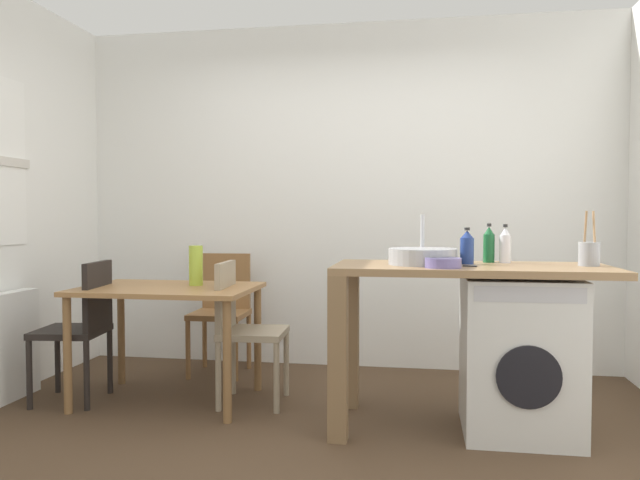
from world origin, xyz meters
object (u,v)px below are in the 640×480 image
object	(u,v)px
bottle_tall_green	(467,248)
utensil_crock	(589,253)
chair_opposite	(242,324)
vase	(196,265)
bottle_squat_brown	(489,245)
dining_table	(168,302)
bottle_clear_small	(505,245)
mixing_bowl	(443,262)
chair_spare_by_wall	(222,305)
washing_machine	(519,355)
chair_person_seat	(82,323)

from	to	relation	value
bottle_tall_green	utensil_crock	size ratio (longest dim) A/B	0.69
chair_opposite	vase	size ratio (longest dim) A/B	3.47
bottle_squat_brown	dining_table	bearing A→B (deg)	-179.96
dining_table	bottle_clear_small	size ratio (longest dim) A/B	4.91
bottle_squat_brown	mixing_bowl	xyz separation A→B (m)	(-0.28, -0.42, -0.07)
chair_opposite	bottle_clear_small	size ratio (longest dim) A/B	4.01
bottle_tall_green	dining_table	bearing A→B (deg)	175.59
chair_opposite	chair_spare_by_wall	xyz separation A→B (m)	(-0.38, 0.73, 0.00)
mixing_bowl	bottle_clear_small	bearing A→B (deg)	46.87
chair_spare_by_wall	vase	world-z (taller)	vase
bottle_squat_brown	washing_machine	bearing A→B (deg)	-56.95
chair_opposite	mixing_bowl	size ratio (longest dim) A/B	4.74
chair_opposite	bottle_squat_brown	distance (m)	1.60
bottle_squat_brown	mixing_bowl	size ratio (longest dim) A/B	1.20
chair_spare_by_wall	bottle_tall_green	bearing A→B (deg)	151.46
chair_spare_by_wall	vase	size ratio (longest dim) A/B	3.47
chair_opposite	utensil_crock	bearing A→B (deg)	80.89
chair_opposite	chair_spare_by_wall	distance (m)	0.82
chair_spare_by_wall	washing_machine	world-z (taller)	chair_spare_by_wall
mixing_bowl	utensil_crock	bearing A→B (deg)	17.62
chair_opposite	vase	bearing A→B (deg)	-102.60
bottle_squat_brown	bottle_tall_green	bearing A→B (deg)	-133.30
chair_person_seat	chair_opposite	world-z (taller)	same
chair_opposite	washing_machine	bearing A→B (deg)	77.81
utensil_crock	vase	bearing A→B (deg)	173.57
washing_machine	bottle_tall_green	bearing A→B (deg)	165.06
dining_table	vase	distance (m)	0.29
chair_opposite	bottle_tall_green	distance (m)	1.48
chair_opposite	mixing_bowl	world-z (taller)	mixing_bowl
mixing_bowl	vase	size ratio (longest dim) A/B	0.73
bottle_tall_green	bottle_squat_brown	distance (m)	0.20
chair_spare_by_wall	bottle_clear_small	size ratio (longest dim) A/B	4.01
utensil_crock	chair_opposite	bearing A→B (deg)	174.06
bottle_squat_brown	vase	world-z (taller)	bottle_squat_brown
chair_opposite	washing_machine	size ratio (longest dim) A/B	1.05
chair_spare_by_wall	bottle_clear_small	world-z (taller)	bottle_clear_small
dining_table	bottle_clear_small	xyz separation A→B (m)	(2.07, -0.02, 0.38)
chair_opposite	bottle_squat_brown	size ratio (longest dim) A/B	3.94
utensil_crock	vase	distance (m)	2.36
dining_table	bottle_squat_brown	size ratio (longest dim) A/B	4.82
chair_person_seat	chair_spare_by_wall	distance (m)	1.08
utensil_crock	washing_machine	bearing A→B (deg)	-171.90
bottle_tall_green	bottle_clear_small	distance (m)	0.25
bottle_squat_brown	chair_person_seat	bearing A→B (deg)	-177.91
chair_spare_by_wall	utensil_crock	xyz separation A→B (m)	(2.40, -0.94, 0.48)
chair_spare_by_wall	bottle_squat_brown	xyz separation A→B (m)	(1.89, -0.77, 0.52)
bottle_squat_brown	mixing_bowl	bearing A→B (deg)	-123.76
bottle_tall_green	bottle_squat_brown	world-z (taller)	bottle_squat_brown
dining_table	chair_spare_by_wall	distance (m)	0.79
chair_person_seat	mixing_bowl	size ratio (longest dim) A/B	4.74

